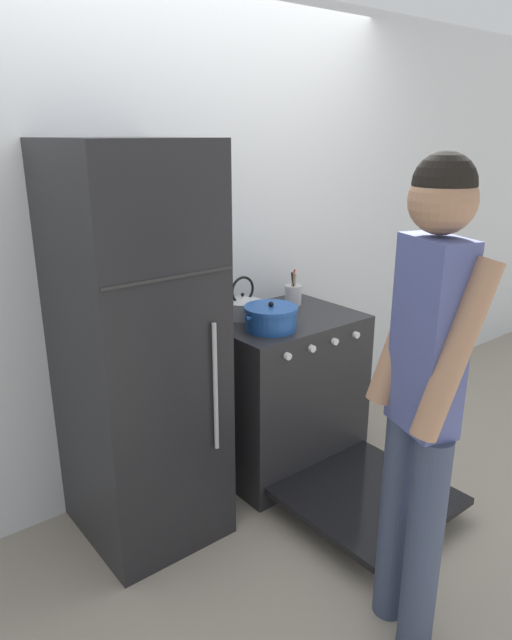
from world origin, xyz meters
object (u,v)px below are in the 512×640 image
object	(u,v)px
utensil_jar	(293,294)
refrigerator	(137,351)
dutch_oven_pot	(271,318)
tea_kettle	(243,306)
person	(424,388)
stove_range	(285,394)

from	to	relation	value
utensil_jar	refrigerator	bearing A→B (deg)	-172.12
dutch_oven_pot	utensil_jar	bearing A→B (deg)	33.64
refrigerator	tea_kettle	size ratio (longest dim) A/B	7.43
dutch_oven_pot	person	xyz separation A→B (m)	(-0.23, -1.07, 0.07)
refrigerator	stove_range	size ratio (longest dim) A/B	1.36
refrigerator	stove_range	bearing A→B (deg)	-1.30
dutch_oven_pot	tea_kettle	distance (m)	0.25
stove_range	dutch_oven_pot	xyz separation A→B (m)	(-0.18, -0.09, 0.51)
dutch_oven_pot	person	size ratio (longest dim) A/B	0.18
refrigerator	dutch_oven_pot	bearing A→B (deg)	-8.72
stove_range	dutch_oven_pot	distance (m)	0.55
dutch_oven_pot	tea_kettle	world-z (taller)	tea_kettle
dutch_oven_pot	utensil_jar	distance (m)	0.46
stove_range	tea_kettle	distance (m)	0.56
person	stove_range	bearing A→B (deg)	-0.59
refrigerator	tea_kettle	xyz separation A→B (m)	(0.71, 0.14, 0.04)
stove_range	person	xyz separation A→B (m)	(-0.42, -1.16, 0.58)
dutch_oven_pot	tea_kettle	bearing A→B (deg)	86.73
refrigerator	tea_kettle	world-z (taller)	refrigerator
stove_range	tea_kettle	size ratio (longest dim) A/B	5.45
refrigerator	tea_kettle	distance (m)	0.73
dutch_oven_pot	utensil_jar	size ratio (longest dim) A/B	1.54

